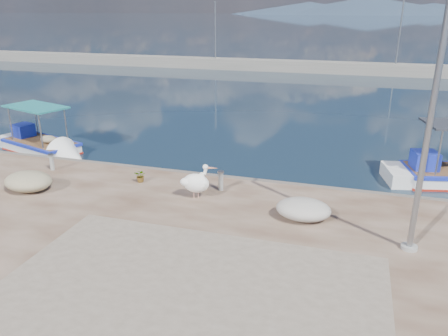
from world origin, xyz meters
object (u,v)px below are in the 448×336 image
boat_left (41,147)px  pelican (196,182)px  lamp_post (428,132)px  bollard_near (221,180)px

boat_left → pelican: (9.79, -4.20, 0.87)m
lamp_post → bollard_near: (-6.14, 2.42, -2.90)m
lamp_post → boat_left: bearing=160.9°
bollard_near → boat_left: bearing=162.4°
pelican → bollard_near: 1.09m
boat_left → lamp_post: 17.85m
boat_left → lamp_post: size_ratio=0.83×
boat_left → lamp_post: (16.52, -5.71, 3.59)m
boat_left → bollard_near: size_ratio=8.01×
pelican → bollard_near: (0.59, 0.90, -0.18)m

